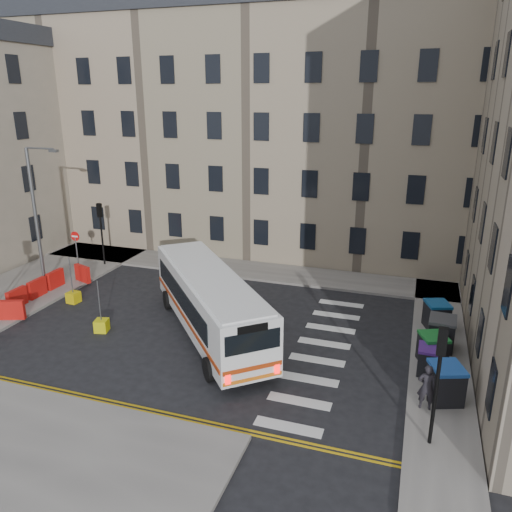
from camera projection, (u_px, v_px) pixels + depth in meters
The scene contains 19 objects.
ground at pixel (240, 334), 23.78m from camera, with size 120.00×120.00×0.00m, color black.
pavement_north at pixel (200, 264), 33.33m from camera, with size 36.00×3.20×0.15m, color slate.
pavement_east at pixel (438, 324), 24.65m from camera, with size 2.40×26.00×0.15m, color slate.
pavement_west at pixel (19, 291), 28.89m from camera, with size 6.00×22.00×0.15m, color slate.
terrace_north at pixel (223, 126), 37.21m from camera, with size 38.30×10.80×17.20m.
traffic_light_east at pixel (439, 369), 15.34m from camera, with size 0.28×0.22×4.10m.
traffic_light_nw at pixel (101, 224), 32.38m from camera, with size 0.28×0.22×4.10m.
streetlamp at pixel (36, 216), 28.17m from camera, with size 0.50×0.22×8.14m.
no_entry_north at pixel (76, 244), 30.97m from camera, with size 0.60×0.08×3.00m.
roadworks_barriers at pixel (42, 289), 27.61m from camera, with size 1.66×6.26×1.00m.
bus at pixel (209, 300), 23.33m from camera, with size 9.02×9.95×2.99m.
wheelie_bin_a at pixel (446, 383), 18.25m from camera, with size 1.47×1.57×1.40m.
wheelie_bin_b at pixel (429, 360), 20.05m from camera, with size 0.93×1.07×1.16m.
wheelie_bin_c at pixel (433, 349), 20.79m from camera, with size 1.38×1.46×1.28m.
wheelie_bin_d at pixel (441, 333), 22.01m from camera, with size 1.22×1.38×1.44m.
wheelie_bin_e at pixel (437, 315), 23.93m from camera, with size 1.37×1.47×1.32m.
pedestrian at pixel (426, 387), 17.70m from camera, with size 0.63×0.41×1.73m, color black.
bollard_yellow at pixel (73, 297), 27.36m from camera, with size 0.60×0.60×0.60m, color gold.
bollard_chevron at pixel (102, 326), 24.02m from camera, with size 0.60×0.60×0.60m, color #C3C00B.
Camera 1 is at (7.55, -20.11, 10.91)m, focal length 35.00 mm.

